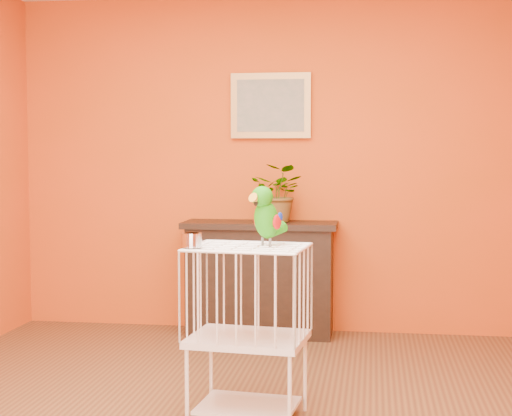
# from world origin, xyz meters

# --- Properties ---
(room_shell) EXTENTS (4.50, 4.50, 4.50)m
(room_shell) POSITION_xyz_m (0.00, 0.00, 1.58)
(room_shell) COLOR #D94C14
(room_shell) RESTS_ON ground
(console_cabinet) EXTENTS (1.16, 0.42, 0.86)m
(console_cabinet) POSITION_xyz_m (-0.06, 2.04, 0.43)
(console_cabinet) COLOR black
(console_cabinet) RESTS_ON ground
(potted_plant) EXTENTS (0.50, 0.53, 0.34)m
(potted_plant) POSITION_xyz_m (0.09, 2.01, 1.04)
(potted_plant) COLOR #26722D
(potted_plant) RESTS_ON console_cabinet
(framed_picture) EXTENTS (0.62, 0.04, 0.50)m
(framed_picture) POSITION_xyz_m (0.00, 2.22, 1.75)
(framed_picture) COLOR #AD7C3D
(framed_picture) RESTS_ON room_shell
(birdcage) EXTENTS (0.63, 0.51, 0.91)m
(birdcage) POSITION_xyz_m (0.15, 0.15, 0.47)
(birdcage) COLOR white
(birdcage) RESTS_ON ground
(feed_cup) EXTENTS (0.10, 0.10, 0.07)m
(feed_cup) POSITION_xyz_m (-0.11, 0.03, 0.95)
(feed_cup) COLOR silver
(feed_cup) RESTS_ON birdcage
(parrot) EXTENTS (0.20, 0.27, 0.31)m
(parrot) POSITION_xyz_m (0.24, 0.18, 1.07)
(parrot) COLOR #59544C
(parrot) RESTS_ON birdcage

